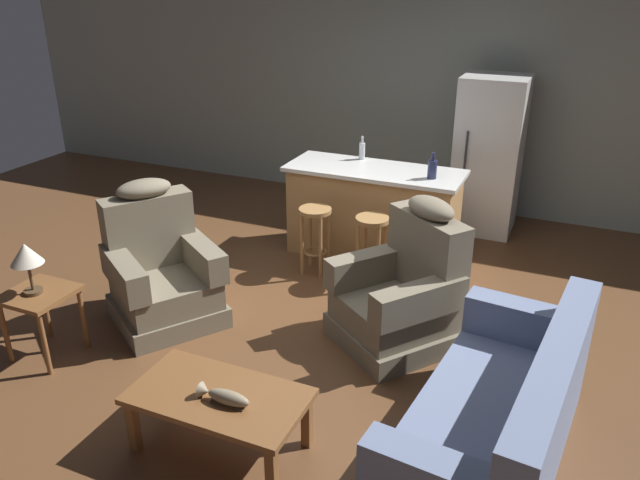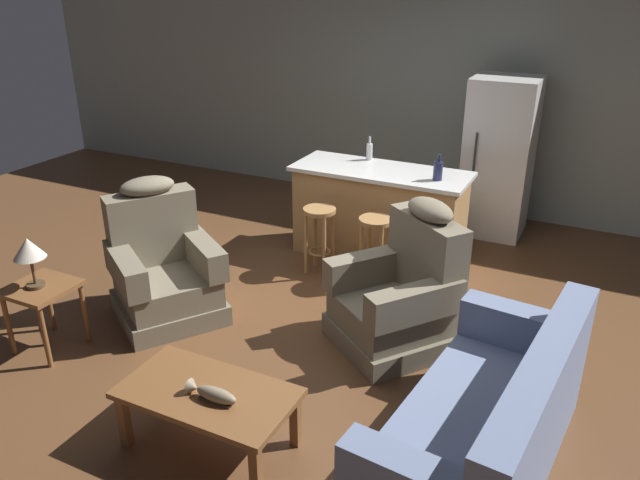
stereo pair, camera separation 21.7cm
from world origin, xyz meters
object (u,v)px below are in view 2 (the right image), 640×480
at_px(recliner_near_island, 402,296).
at_px(bar_stool_right, 375,239).
at_px(end_table, 43,297).
at_px(bar_stool_left, 319,228).
at_px(bottle_tall_green, 438,170).
at_px(kitchen_island, 379,213).
at_px(couch, 488,428).
at_px(fish_figurine, 212,394).
at_px(recliner_near_lamp, 163,270).
at_px(table_lamp, 29,251).
at_px(coffee_table, 208,398).
at_px(bottle_short_amber, 369,151).
at_px(refrigerator, 499,158).

distance_m(recliner_near_island, bar_stool_right, 1.03).
relative_size(end_table, bar_stool_left, 0.82).
bearing_deg(bottle_tall_green, kitchen_island, 172.85).
xyz_separation_m(couch, kitchen_island, (-1.72, 2.64, 0.14)).
xyz_separation_m(fish_figurine, recliner_near_lamp, (-1.41, 1.27, -0.04)).
relative_size(end_table, table_lamp, 1.37).
bearing_deg(couch, coffee_table, 24.05).
bearing_deg(recliner_near_lamp, bottle_short_amber, 99.89).
xyz_separation_m(couch, bottle_short_amber, (-1.96, 2.91, 0.70)).
bearing_deg(couch, bar_stool_right, -46.93).
xyz_separation_m(kitchen_island, bottle_short_amber, (-0.24, 0.27, 0.57)).
bearing_deg(table_lamp, fish_figurine, -11.38).
relative_size(end_table, bar_stool_right, 0.82).
height_order(fish_figurine, bar_stool_left, bar_stool_left).
bearing_deg(kitchen_island, coffee_table, -88.28).
distance_m(coffee_table, recliner_near_lamp, 1.80).
bearing_deg(bottle_short_amber, end_table, -115.68).
bearing_deg(bottle_short_amber, bar_stool_right, -63.73).
relative_size(recliner_near_island, end_table, 2.14).
distance_m(couch, refrigerator, 3.96).
bearing_deg(couch, refrigerator, -72.40).
bearing_deg(kitchen_island, bottle_short_amber, 131.54).
bearing_deg(fish_figurine, table_lamp, 168.62).
bearing_deg(bar_stool_left, bar_stool_right, 0.00).
xyz_separation_m(couch, bar_stool_left, (-2.10, 2.01, 0.13)).
xyz_separation_m(end_table, bar_stool_right, (1.93, 2.19, 0.01)).
xyz_separation_m(coffee_table, recliner_near_lamp, (-1.34, 1.21, 0.06)).
height_order(coffee_table, bottle_short_amber, bottle_short_amber).
bearing_deg(recliner_near_island, bottle_tall_green, -136.02).
bearing_deg(recliner_near_lamp, coffee_table, -8.09).
relative_size(couch, bar_stool_right, 2.91).
distance_m(bar_stool_right, bottle_short_amber, 1.15).
bearing_deg(refrigerator, bottle_short_amber, -141.60).
distance_m(fish_figurine, end_table, 1.94).
bearing_deg(bar_stool_left, refrigerator, 54.18).
bearing_deg(bar_stool_right, recliner_near_island, -56.53).
xyz_separation_m(end_table, bottle_short_amber, (1.48, 3.08, 0.58)).
relative_size(recliner_near_island, bottle_short_amber, 4.82).
distance_m(table_lamp, bar_stool_left, 2.62).
bearing_deg(bottle_short_amber, kitchen_island, -48.46).
relative_size(recliner_near_lamp, bottle_short_amber, 4.82).
bearing_deg(bottle_short_amber, fish_figurine, -83.30).
height_order(fish_figurine, end_table, end_table).
bearing_deg(table_lamp, bottle_tall_green, 49.71).
distance_m(fish_figurine, table_lamp, 1.99).
relative_size(table_lamp, bar_stool_left, 0.60).
relative_size(end_table, refrigerator, 0.32).
distance_m(end_table, bottle_short_amber, 3.47).
bearing_deg(refrigerator, bottle_tall_green, -104.53).
bearing_deg(bottle_short_amber, couch, -56.06).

